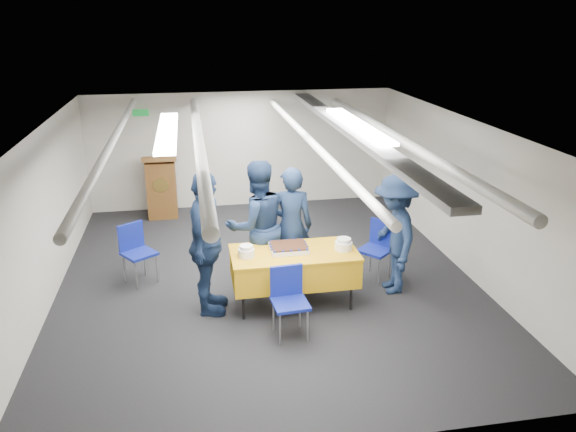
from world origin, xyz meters
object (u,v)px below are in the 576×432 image
Objects in this scene: serving_table at (294,266)px; chair_near at (288,294)px; chair_left at (135,247)px; sailor_a at (291,226)px; sailor_c at (206,244)px; sailor_d at (394,235)px; sheet_cake at (289,247)px; sailor_b at (257,226)px; podium at (162,186)px; chair_right at (378,243)px.

chair_near is (-0.20, -0.72, -0.03)m from serving_table.
serving_table is 2.41m from chair_left.
sailor_a is 1.40m from sailor_c.
sailor_d is at bearing 28.01° from chair_near.
serving_table is 1.92× the size of chair_near.
sheet_cake is 0.26× the size of sailor_c.
sailor_d is at bearing -76.69° from sailor_c.
chair_near is 0.46× the size of sailor_b.
sailor_c reaches higher than sailor_b.
chair_left is at bearing 136.66° from chair_near.
podium is at bearing 115.20° from sheet_cake.
sheet_cake is at bearing -158.91° from chair_right.
podium is 0.67× the size of sailor_b.
serving_table is 0.82m from sailor_b.
serving_table is 4.28m from podium.
sailor_a is at bearing 78.54° from chair_near.
chair_right is at bearing -66.56° from sailor_c.
chair_right is at bearing -8.08° from chair_left.
sailor_a is (-1.30, 0.07, 0.34)m from chair_right.
sailor_c reaches higher than sailor_a.
podium reaches higher than serving_table.
serving_table is 0.27m from sheet_cake.
sailor_d is (0.06, -0.45, 0.32)m from chair_right.
podium is 2.76m from chair_left.
chair_near reaches higher than sheet_cake.
sailor_b is at bearing -99.90° from sailor_d.
chair_left is (-1.94, 1.83, 0.00)m from chair_near.
chair_right is 1.85m from sailor_b.
sailor_c is at bearing 142.22° from chair_near.
sailor_c is at bearing -79.51° from podium.
sheet_cake is 0.58× the size of chair_right.
podium is at bearing -80.97° from sailor_b.
sheet_cake is at bearing -64.80° from podium.
podium is 1.44× the size of chair_left.
chair_near is at bearing 84.48° from sailor_b.
sailor_c is (1.00, -1.10, 0.42)m from chair_left.
sailor_d is (3.29, -3.70, 0.23)m from podium.
sheet_cake is at bearing 141.34° from serving_table.
chair_near is 1.47m from sailor_a.
podium is at bearing 115.68° from serving_table.
chair_right is 2.63m from sailor_c.
sailor_b is (-0.21, 1.31, 0.41)m from chair_near.
sailor_b is at bearing 125.16° from serving_table.
sailor_c is (-0.94, 0.73, 0.42)m from chair_near.
chair_left is at bearing 171.92° from chair_right.
podium reaches higher than chair_near.
sheet_cake is at bearing 79.70° from chair_near.
sailor_a is (1.93, -3.18, 0.26)m from podium.
podium is 0.72× the size of sailor_a.
chair_near is 1.26m from sailor_c.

